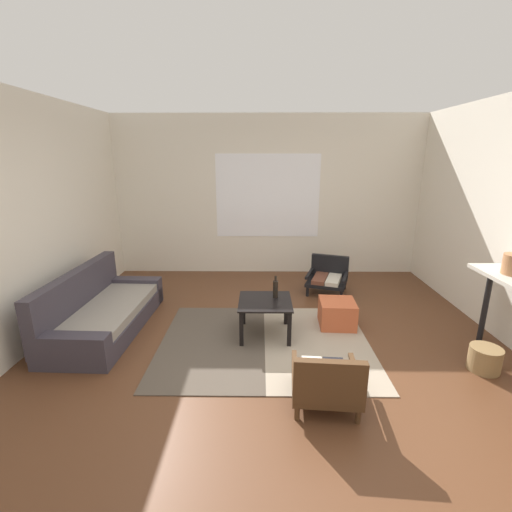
{
  "coord_description": "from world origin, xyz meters",
  "views": [
    {
      "loc": [
        -0.13,
        -3.2,
        2.03
      ],
      "look_at": [
        -0.18,
        1.12,
        0.82
      ],
      "focal_mm": 25.16,
      "sensor_mm": 36.0,
      "label": 1
    }
  ],
  "objects": [
    {
      "name": "area_rug",
      "position": [
        -0.07,
        0.41,
        0.01
      ],
      "size": [
        2.33,
        1.87,
        0.01
      ],
      "color": "#4C4238",
      "rests_on": "ground"
    },
    {
      "name": "armchair_by_window",
      "position": [
        0.91,
        2.03,
        0.25
      ],
      "size": [
        0.73,
        0.72,
        0.53
      ],
      "color": "black",
      "rests_on": "ground"
    },
    {
      "name": "wicker_basket",
      "position": [
        2.06,
        -0.08,
        0.12
      ],
      "size": [
        0.3,
        0.3,
        0.24
      ],
      "primitive_type": "cylinder",
      "color": "olive",
      "rests_on": "ground"
    },
    {
      "name": "ottoman_orange",
      "position": [
        0.82,
        0.85,
        0.16
      ],
      "size": [
        0.44,
        0.44,
        0.32
      ],
      "primitive_type": "cube",
      "rotation": [
        0.0,
        0.0,
        -0.05
      ],
      "color": "#BC5633",
      "rests_on": "ground"
    },
    {
      "name": "ground_plane",
      "position": [
        0.0,
        0.0,
        0.0
      ],
      "size": [
        7.8,
        7.8,
        0.0
      ],
      "primitive_type": "plane",
      "color": "#56331E"
    },
    {
      "name": "glass_bottle",
      "position": [
        0.05,
        0.72,
        0.54
      ],
      "size": [
        0.06,
        0.06,
        0.26
      ],
      "color": "black",
      "rests_on": "coffee_table"
    },
    {
      "name": "armchair_striped_foreground",
      "position": [
        0.42,
        -0.62,
        0.23
      ],
      "size": [
        0.61,
        0.66,
        0.54
      ],
      "color": "#472D19",
      "rests_on": "ground"
    },
    {
      "name": "side_wall_left",
      "position": [
        -2.66,
        0.3,
        1.35
      ],
      "size": [
        0.12,
        6.6,
        2.7
      ],
      "primitive_type": "cube",
      "color": "silver",
      "rests_on": "ground"
    },
    {
      "name": "coffee_table",
      "position": [
        -0.07,
        0.61,
        0.35
      ],
      "size": [
        0.6,
        0.61,
        0.43
      ],
      "color": "black",
      "rests_on": "ground"
    },
    {
      "name": "far_wall_with_window",
      "position": [
        0.0,
        3.06,
        1.35
      ],
      "size": [
        5.6,
        0.13,
        2.7
      ],
      "color": "silver",
      "rests_on": "ground"
    },
    {
      "name": "couch",
      "position": [
        -2.03,
        0.74,
        0.22
      ],
      "size": [
        0.85,
        1.87,
        0.73
      ],
      "color": "#38333D",
      "rests_on": "ground"
    }
  ]
}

